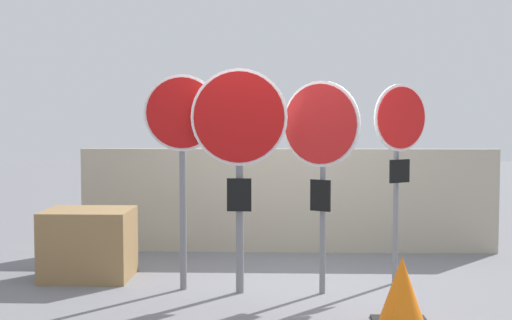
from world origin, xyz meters
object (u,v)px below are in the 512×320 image
Objects in this scene: stop_sign_1 at (239,136)px; stop_sign_2 at (321,139)px; stop_sign_3 at (400,137)px; storage_crate at (89,244)px; stop_sign_0 at (182,134)px; traffic_cone_0 at (402,291)px.

stop_sign_1 is 1.06× the size of stop_sign_2.
stop_sign_3 reaches higher than storage_crate.
stop_sign_3 is (2.24, 0.34, -0.04)m from stop_sign_0.
stop_sign_1 is 2.17m from storage_crate.
stop_sign_2 reaches higher than storage_crate.
stop_sign_2 is 0.96m from stop_sign_3.
stop_sign_0 is at bearing 170.30° from stop_sign_1.
storage_crate is (-3.14, 1.64, 0.09)m from traffic_cone_0.
stop_sign_1 is at bearing 145.29° from traffic_cone_0.
stop_sign_2 is (0.81, 0.00, -0.03)m from stop_sign_1.
stop_sign_2 is at bearing 175.17° from stop_sign_3.
stop_sign_1 is (0.58, -0.12, -0.02)m from stop_sign_0.
stop_sign_1 is 0.81m from stop_sign_2.
stop_sign_1 reaches higher than stop_sign_2.
stop_sign_3 is at bearing 4.25° from stop_sign_0.
stop_sign_0 reaches higher than stop_sign_2.
stop_sign_1 is at bearing -16.19° from stop_sign_0.
traffic_cone_0 is at bearing -33.27° from stop_sign_0.
stop_sign_3 is 3.58× the size of traffic_cone_0.
stop_sign_1 is 2.18m from traffic_cone_0.
stop_sign_0 reaches higher than storage_crate.
stop_sign_3 is at bearing 81.73° from traffic_cone_0.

